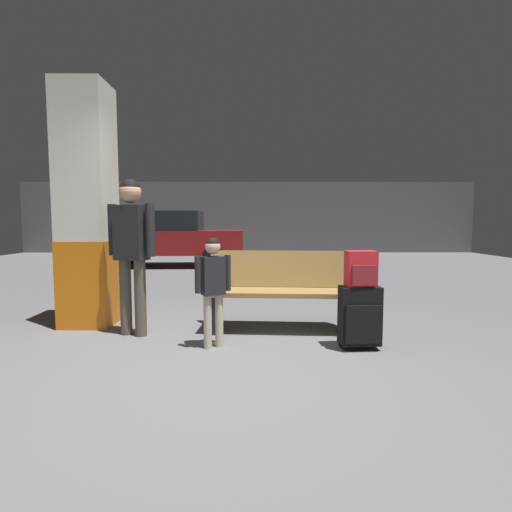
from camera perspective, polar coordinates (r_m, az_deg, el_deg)
The scene contains 9 objects.
ground_plane at distance 7.04m, azimuth -2.18°, elevation -5.42°, with size 18.00×18.00×0.10m, color slate.
garage_back_wall at distance 15.79m, azimuth -1.18°, elevation 5.60°, with size 18.00×0.12×2.80m, color #565658.
structural_pillar at distance 5.02m, azimuth -23.25°, elevation 6.49°, with size 0.57×0.57×2.79m.
bench at distance 4.44m, azimuth 3.31°, elevation -5.10°, with size 1.63×0.63×0.89m.
suitcase at distance 3.93m, azimuth 14.83°, elevation -8.40°, with size 0.39×0.25×0.60m.
backpack_bright at distance 3.85m, azimuth 14.98°, elevation -1.86°, with size 0.29×0.21×0.34m.
child at distance 3.80m, azimuth -6.26°, elevation -3.52°, with size 0.33×0.21×1.07m.
adult at distance 4.36m, azimuth -17.61°, elevation 2.25°, with size 0.54×0.30×1.67m.
parked_car_far at distance 11.11m, azimuth -12.77°, elevation 2.70°, with size 4.14×1.87×1.51m.
Camera 1 is at (0.22, -2.92, 1.21)m, focal length 27.60 mm.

